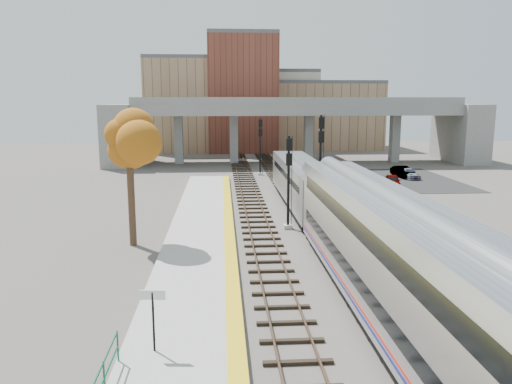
{
  "coord_description": "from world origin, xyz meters",
  "views": [
    {
      "loc": [
        -5.78,
        -28.0,
        9.14
      ],
      "look_at": [
        -3.32,
        7.79,
        2.5
      ],
      "focal_mm": 35.0,
      "sensor_mm": 36.0,
      "label": 1
    }
  ],
  "objects_px": {
    "car_b": "(402,172)",
    "signal_mast_far": "(260,147)",
    "car_c": "(409,173)",
    "tree": "(129,140)",
    "car_a": "(392,181)",
    "locomotive": "(302,182)",
    "signal_mast_mid": "(320,158)",
    "coach": "(391,259)",
    "signal_mast_near": "(288,185)"
  },
  "relations": [
    {
      "from": "locomotive",
      "to": "car_c",
      "type": "bearing_deg",
      "value": 45.16
    },
    {
      "from": "signal_mast_mid",
      "to": "car_a",
      "type": "relative_size",
      "value": 1.98
    },
    {
      "from": "car_b",
      "to": "signal_mast_far",
      "type": "bearing_deg",
      "value": 163.12
    },
    {
      "from": "signal_mast_near",
      "to": "car_c",
      "type": "distance_m",
      "value": 28.27
    },
    {
      "from": "coach",
      "to": "car_b",
      "type": "distance_m",
      "value": 41.37
    },
    {
      "from": "coach",
      "to": "locomotive",
      "type": "bearing_deg",
      "value": 90.0
    },
    {
      "from": "car_c",
      "to": "car_a",
      "type": "bearing_deg",
      "value": -129.03
    },
    {
      "from": "locomotive",
      "to": "tree",
      "type": "bearing_deg",
      "value": -140.41
    },
    {
      "from": "signal_mast_far",
      "to": "car_b",
      "type": "xyz_separation_m",
      "value": [
        16.8,
        -3.05,
        -2.73
      ]
    },
    {
      "from": "car_b",
      "to": "car_c",
      "type": "height_order",
      "value": "car_b"
    },
    {
      "from": "coach",
      "to": "signal_mast_near",
      "type": "distance_m",
      "value": 15.75
    },
    {
      "from": "signal_mast_mid",
      "to": "car_c",
      "type": "height_order",
      "value": "signal_mast_mid"
    },
    {
      "from": "coach",
      "to": "signal_mast_mid",
      "type": "relative_size",
      "value": 3.2
    },
    {
      "from": "tree",
      "to": "car_c",
      "type": "distance_m",
      "value": 38.15
    },
    {
      "from": "locomotive",
      "to": "coach",
      "type": "relative_size",
      "value": 0.76
    },
    {
      "from": "signal_mast_mid",
      "to": "signal_mast_far",
      "type": "bearing_deg",
      "value": 103.73
    },
    {
      "from": "car_a",
      "to": "car_b",
      "type": "height_order",
      "value": "car_a"
    },
    {
      "from": "signal_mast_near",
      "to": "tree",
      "type": "distance_m",
      "value": 11.45
    },
    {
      "from": "locomotive",
      "to": "signal_mast_near",
      "type": "height_order",
      "value": "signal_mast_near"
    },
    {
      "from": "signal_mast_far",
      "to": "tree",
      "type": "bearing_deg",
      "value": -109.48
    },
    {
      "from": "signal_mast_near",
      "to": "signal_mast_mid",
      "type": "relative_size",
      "value": 0.85
    },
    {
      "from": "signal_mast_far",
      "to": "car_a",
      "type": "height_order",
      "value": "signal_mast_far"
    },
    {
      "from": "locomotive",
      "to": "signal_mast_mid",
      "type": "xyz_separation_m",
      "value": [
        2.0,
        2.27,
        1.74
      ]
    },
    {
      "from": "tree",
      "to": "car_c",
      "type": "relative_size",
      "value": 2.28
    },
    {
      "from": "signal_mast_mid",
      "to": "car_b",
      "type": "distance_m",
      "value": 19.0
    },
    {
      "from": "coach",
      "to": "signal_mast_near",
      "type": "height_order",
      "value": "signal_mast_near"
    },
    {
      "from": "tree",
      "to": "car_a",
      "type": "relative_size",
      "value": 2.29
    },
    {
      "from": "signal_mast_near",
      "to": "car_a",
      "type": "relative_size",
      "value": 1.69
    },
    {
      "from": "coach",
      "to": "signal_mast_near",
      "type": "relative_size",
      "value": 3.75
    },
    {
      "from": "coach",
      "to": "car_a",
      "type": "bearing_deg",
      "value": 70.75
    },
    {
      "from": "locomotive",
      "to": "tree",
      "type": "xyz_separation_m",
      "value": [
        -12.49,
        -10.33,
        4.42
      ]
    },
    {
      "from": "signal_mast_near",
      "to": "car_a",
      "type": "distance_m",
      "value": 21.14
    },
    {
      "from": "signal_mast_mid",
      "to": "car_a",
      "type": "distance_m",
      "value": 11.99
    },
    {
      "from": "car_a",
      "to": "car_c",
      "type": "xyz_separation_m",
      "value": [
        4.02,
        5.95,
        -0.1
      ]
    },
    {
      "from": "signal_mast_far",
      "to": "car_a",
      "type": "xyz_separation_m",
      "value": [
        13.24,
        -9.77,
        -2.71
      ]
    },
    {
      "from": "car_a",
      "to": "car_c",
      "type": "distance_m",
      "value": 7.18
    },
    {
      "from": "locomotive",
      "to": "signal_mast_mid",
      "type": "bearing_deg",
      "value": 48.63
    },
    {
      "from": "tree",
      "to": "car_a",
      "type": "height_order",
      "value": "tree"
    },
    {
      "from": "signal_mast_near",
      "to": "tree",
      "type": "xyz_separation_m",
      "value": [
        -10.39,
        -3.33,
        3.47
      ]
    },
    {
      "from": "locomotive",
      "to": "car_b",
      "type": "relative_size",
      "value": 4.78
    },
    {
      "from": "tree",
      "to": "car_c",
      "type": "height_order",
      "value": "tree"
    },
    {
      "from": "locomotive",
      "to": "car_c",
      "type": "height_order",
      "value": "locomotive"
    },
    {
      "from": "tree",
      "to": "car_a",
      "type": "distance_m",
      "value": 31.29
    },
    {
      "from": "car_c",
      "to": "signal_mast_far",
      "type": "bearing_deg",
      "value": 162.53
    },
    {
      "from": "tree",
      "to": "signal_mast_far",
      "type": "bearing_deg",
      "value": 70.52
    },
    {
      "from": "signal_mast_near",
      "to": "signal_mast_far",
      "type": "distance_m",
      "value": 26.05
    },
    {
      "from": "coach",
      "to": "signal_mast_mid",
      "type": "xyz_separation_m",
      "value": [
        2.0,
        24.88,
        1.22
      ]
    },
    {
      "from": "signal_mast_near",
      "to": "car_a",
      "type": "height_order",
      "value": "signal_mast_near"
    },
    {
      "from": "car_c",
      "to": "car_b",
      "type": "bearing_deg",
      "value": 115.85
    },
    {
      "from": "signal_mast_far",
      "to": "car_a",
      "type": "distance_m",
      "value": 16.67
    }
  ]
}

